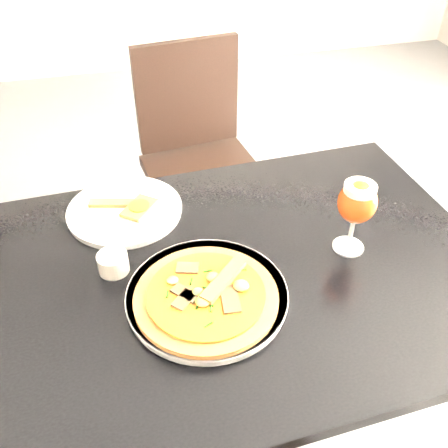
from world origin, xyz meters
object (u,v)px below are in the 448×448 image
object	(u,v)px
chair_far	(200,156)
pizza	(206,296)
dining_table	(224,298)
beer_glass	(357,203)

from	to	relation	value
chair_far	pizza	bearing A→B (deg)	-108.02
dining_table	pizza	bearing A→B (deg)	-126.15
dining_table	beer_glass	size ratio (longest dim) A/B	6.87
dining_table	pizza	world-z (taller)	pizza
dining_table	pizza	size ratio (longest dim) A/B	4.23
dining_table	chair_far	xyz separation A→B (m)	(0.13, 0.87, -0.16)
pizza	chair_far	bearing A→B (deg)	79.03
pizza	beer_glass	world-z (taller)	beer_glass
dining_table	beer_glass	bearing A→B (deg)	-2.03
pizza	beer_glass	size ratio (longest dim) A/B	1.62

